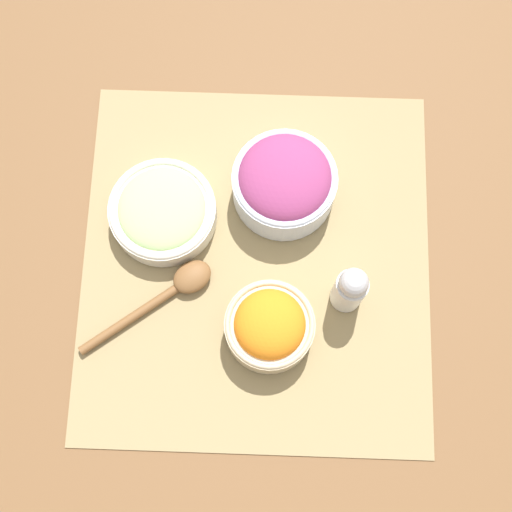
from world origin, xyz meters
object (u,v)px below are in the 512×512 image
at_px(cucumber_bowl, 163,211).
at_px(pepper_shaker, 350,289).
at_px(onion_bowl, 284,182).
at_px(carrot_bowl, 270,326).
at_px(wooden_spoon, 174,289).

height_order(cucumber_bowl, pepper_shaker, pepper_shaker).
xyz_separation_m(onion_bowl, carrot_bowl, (-0.19, 0.01, -0.01)).
xyz_separation_m(cucumber_bowl, wooden_spoon, (-0.10, -0.02, -0.02)).
bearing_deg(cucumber_bowl, pepper_shaker, -112.85).
height_order(cucumber_bowl, wooden_spoon, cucumber_bowl).
bearing_deg(cucumber_bowl, carrot_bowl, -135.90).
distance_m(carrot_bowl, wooden_spoon, 0.14).
bearing_deg(carrot_bowl, onion_bowl, -4.16).
distance_m(onion_bowl, wooden_spoon, 0.21).
xyz_separation_m(carrot_bowl, wooden_spoon, (0.05, 0.13, -0.03)).
height_order(carrot_bowl, cucumber_bowl, carrot_bowl).
bearing_deg(onion_bowl, pepper_shaker, -149.20).
distance_m(cucumber_bowl, wooden_spoon, 0.11).
height_order(carrot_bowl, wooden_spoon, carrot_bowl).
relative_size(onion_bowl, wooden_spoon, 0.79).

